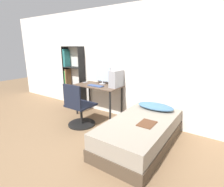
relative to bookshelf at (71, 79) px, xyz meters
The scene contains 12 objects.
ground_plane 2.20m from the bookshelf, 39.84° to the right, with size 14.00×14.00×0.00m, color #846647.
wall_back 1.66m from the bookshelf, ahead, with size 8.00×0.05×2.50m.
desk 1.11m from the bookshelf, ahead, with size 1.11×0.57×0.75m.
bookshelf is the anchor object (origin of this frame).
office_chair 1.47m from the bookshelf, 37.47° to the right, with size 0.58×0.58×0.92m.
bed 2.68m from the bookshelf, 17.64° to the right, with size 0.94×1.82×0.45m.
pillow 2.52m from the bookshelf, ahead, with size 0.71×0.36×0.11m.
magazine 2.79m from the bookshelf, 18.27° to the right, with size 0.24×0.32×0.01m.
monitor 1.10m from the bookshelf, ahead, with size 0.47×0.16×0.44m.
keyboard 1.14m from the bookshelf, 14.53° to the right, with size 0.39×0.13×0.02m.
pc_tower 1.55m from the bookshelf, ahead, with size 0.18×0.36×0.37m.
phone 0.63m from the bookshelf, ahead, with size 0.07×0.14×0.01m.
Camera 1 is at (2.04, -1.97, 1.65)m, focal length 28.00 mm.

